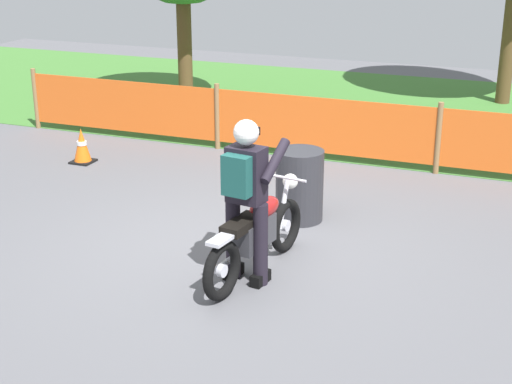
% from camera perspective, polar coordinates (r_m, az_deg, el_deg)
% --- Properties ---
extents(ground, '(24.00, 24.00, 0.02)m').
position_cam_1_polar(ground, '(8.69, -1.82, -4.10)').
color(ground, '#5B5B60').
extents(grass_verge, '(24.00, 6.98, 0.01)m').
position_cam_1_polar(grass_verge, '(15.01, 8.75, 6.09)').
color(grass_verge, '#427A33').
rests_on(grass_verge, ground).
extents(barrier_fence, '(10.45, 0.08, 1.05)m').
position_cam_1_polar(barrier_fence, '(11.60, 4.94, 4.92)').
color(barrier_fence, olive).
rests_on(barrier_fence, ground).
extents(motorcycle_lead, '(0.61, 1.91, 0.91)m').
position_cam_1_polar(motorcycle_lead, '(7.88, 0.03, -3.12)').
color(motorcycle_lead, black).
rests_on(motorcycle_lead, ground).
extents(rider_lead, '(0.61, 0.72, 1.69)m').
position_cam_1_polar(rider_lead, '(7.52, -0.74, -0.07)').
color(rider_lead, black).
rests_on(rider_lead, ground).
extents(traffic_cone, '(0.32, 0.32, 0.53)m').
position_cam_1_polar(traffic_cone, '(11.82, -12.82, 3.36)').
color(traffic_cone, black).
rests_on(traffic_cone, ground).
extents(spare_drum, '(0.58, 0.58, 0.88)m').
position_cam_1_polar(spare_drum, '(9.29, 3.26, 0.49)').
color(spare_drum, '#2D2D33').
rests_on(spare_drum, ground).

